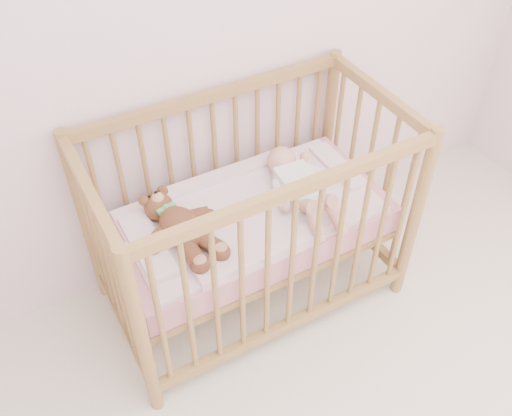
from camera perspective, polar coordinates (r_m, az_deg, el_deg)
wall_back at (r=2.34m, az=-8.60°, el=18.92°), size 4.00×0.02×2.70m
crib at (r=2.56m, az=-0.54°, el=-1.27°), size 1.36×0.76×1.00m
mattress at (r=2.57m, az=-0.54°, el=-1.51°), size 1.22×0.62×0.13m
blanket at (r=2.52m, az=-0.55°, el=-0.30°), size 1.10×0.58×0.06m
baby at (r=2.55m, az=4.34°, el=2.43°), size 0.34×0.63×0.15m
teddy_bear at (r=2.35m, az=-7.46°, el=-1.82°), size 0.45×0.56×0.14m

